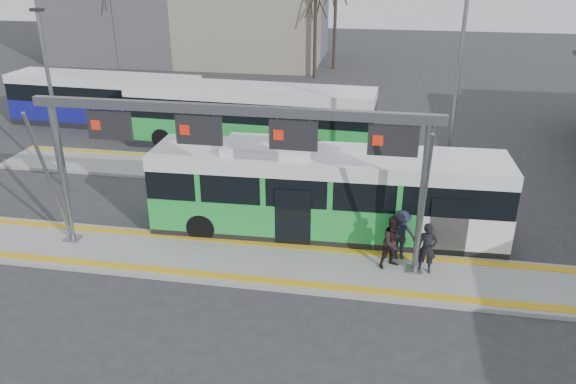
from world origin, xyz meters
name	(u,v)px	position (x,y,z in m)	size (l,w,h in m)	color
ground	(247,263)	(0.00, 0.00, 0.00)	(120.00, 120.00, 0.00)	#2D2D30
platform_main	(247,261)	(0.00, 0.00, 0.07)	(22.00, 3.00, 0.15)	gray
platform_second	(206,169)	(-4.00, 8.00, 0.07)	(20.00, 3.00, 0.15)	gray
tactile_main	(247,259)	(0.00, 0.00, 0.16)	(22.00, 2.65, 0.02)	gold
tactile_second	(213,159)	(-4.00, 9.15, 0.16)	(20.00, 0.35, 0.02)	gold
gantry	(234,139)	(-0.35, 0.25, 4.30)	(13.00, 1.68, 5.20)	slate
hero_bus	(326,194)	(2.29, 2.65, 1.58)	(12.62, 3.03, 3.45)	black
bg_bus_green	(250,117)	(-2.71, 11.80, 1.59)	(12.97, 3.23, 3.22)	black
bg_bus_blue	(105,100)	(-12.13, 14.25, 1.46)	(11.45, 3.09, 2.96)	black
passenger_a	(427,248)	(5.82, 0.30, 0.99)	(0.61, 0.40, 1.68)	black
passenger_b	(393,242)	(4.77, 0.42, 1.04)	(0.87, 0.68, 1.79)	black
passenger_c	(400,235)	(4.99, 1.02, 1.02)	(1.13, 0.65, 1.75)	#1D2334
lamp_west	(52,100)	(-9.19, 4.59, 4.05)	(0.50, 0.25, 7.62)	slate
lamp_east	(455,99)	(6.78, 5.78, 4.48)	(0.50, 0.25, 8.48)	slate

